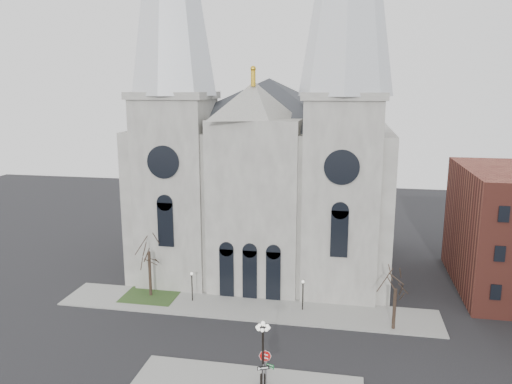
% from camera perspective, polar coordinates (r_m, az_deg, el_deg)
% --- Properties ---
extents(ground, '(160.00, 160.00, 0.00)m').
position_cam_1_polar(ground, '(44.71, -4.30, -18.98)').
color(ground, black).
rests_on(ground, ground).
extents(sidewalk_far, '(40.00, 6.00, 0.14)m').
position_cam_1_polar(sidewalk_far, '(54.13, -1.23, -13.07)').
color(sidewalk_far, gray).
rests_on(sidewalk_far, ground).
extents(grass_patch, '(6.00, 5.00, 0.18)m').
position_cam_1_polar(grass_patch, '(58.07, -11.92, -11.52)').
color(grass_patch, '#2A461E').
rests_on(grass_patch, ground).
extents(cathedral, '(33.00, 26.66, 54.00)m').
position_cam_1_polar(cathedral, '(60.88, 1.02, 7.72)').
color(cathedral, gray).
rests_on(cathedral, ground).
extents(tree_left, '(3.20, 3.20, 7.50)m').
position_cam_1_polar(tree_left, '(56.14, -12.16, -6.36)').
color(tree_left, black).
rests_on(tree_left, ground).
extents(tree_right, '(3.20, 3.20, 6.00)m').
position_cam_1_polar(tree_right, '(49.79, 15.68, -10.32)').
color(tree_right, black).
rests_on(tree_right, ground).
extents(ped_lamp_left, '(0.32, 0.32, 3.26)m').
position_cam_1_polar(ped_lamp_left, '(55.13, -7.34, -10.13)').
color(ped_lamp_left, black).
rests_on(ped_lamp_left, sidewalk_far).
extents(ped_lamp_right, '(0.32, 0.32, 3.26)m').
position_cam_1_polar(ped_lamp_right, '(52.86, 5.38, -11.08)').
color(ped_lamp_right, black).
rests_on(ped_lamp_right, sidewalk_far).
extents(stop_sign, '(0.95, 0.30, 2.71)m').
position_cam_1_polar(stop_sign, '(41.13, 1.06, -18.59)').
color(stop_sign, slate).
rests_on(stop_sign, sidewalk_near).
extents(globe_lamp, '(1.21, 1.21, 5.33)m').
position_cam_1_polar(globe_lamp, '(40.10, 0.79, -17.09)').
color(globe_lamp, black).
rests_on(globe_lamp, sidewalk_near).
extents(one_way_sign, '(0.88, 0.43, 2.17)m').
position_cam_1_polar(one_way_sign, '(40.36, 0.83, -19.98)').
color(one_way_sign, slate).
rests_on(one_way_sign, sidewalk_near).
extents(street_name_sign, '(0.68, 0.27, 2.23)m').
position_cam_1_polar(street_name_sign, '(40.65, 1.30, -19.98)').
color(street_name_sign, slate).
rests_on(street_name_sign, sidewalk_near).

